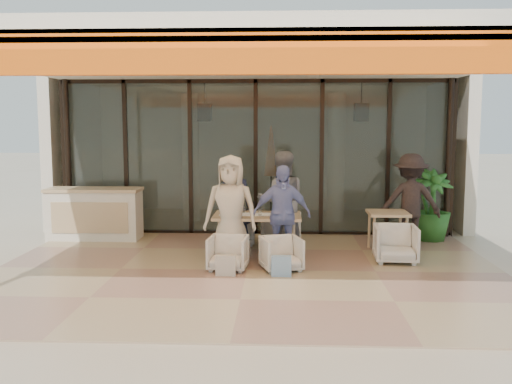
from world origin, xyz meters
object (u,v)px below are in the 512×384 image
(diner_cream, at_px, (231,209))
(side_chair, at_px, (396,242))
(chair_near_left, at_px, (228,252))
(chair_near_right, at_px, (281,252))
(standing_woman, at_px, (410,201))
(chair_far_left, at_px, (237,228))
(chair_far_right, at_px, (281,227))
(diner_grey, at_px, (282,202))
(diner_periwinkle, at_px, (282,215))
(dining_table, at_px, (257,218))
(potted_palm, at_px, (431,206))
(diner_navy, at_px, (235,206))
(side_table, at_px, (388,218))
(host_counter, at_px, (95,214))

(diner_cream, bearing_deg, side_chair, 8.20)
(chair_near_left, bearing_deg, chair_near_right, 5.19)
(chair_near_left, xyz_separation_m, standing_woman, (3.23, 1.82, 0.58))
(chair_far_left, bearing_deg, standing_woman, 175.26)
(chair_far_right, height_order, chair_near_left, chair_far_right)
(diner_grey, height_order, diner_periwinkle, diner_grey)
(dining_table, distance_m, side_chair, 2.37)
(chair_near_left, height_order, potted_palm, potted_palm)
(chair_far_left, bearing_deg, diner_cream, 86.64)
(chair_far_right, height_order, potted_palm, potted_palm)
(diner_navy, bearing_deg, diner_cream, 94.84)
(diner_grey, distance_m, potted_palm, 3.12)
(diner_cream, distance_m, standing_woman, 3.49)
(diner_navy, relative_size, diner_grey, 0.91)
(chair_near_left, relative_size, side_chair, 0.87)
(chair_far_right, bearing_deg, chair_far_left, 8.41)
(chair_near_right, bearing_deg, diner_periwinkle, 72.94)
(side_chair, bearing_deg, side_table, 93.44)
(chair_near_right, bearing_deg, diner_grey, 72.94)
(diner_navy, bearing_deg, dining_table, 137.69)
(diner_navy, relative_size, standing_woman, 0.94)
(diner_cream, bearing_deg, potted_palm, 32.92)
(diner_grey, distance_m, side_table, 1.92)
(diner_navy, distance_m, side_chair, 2.89)
(side_chair, bearing_deg, dining_table, 175.19)
(chair_far_left, bearing_deg, diner_periwinkle, 117.61)
(chair_far_right, distance_m, side_chair, 2.29)
(chair_far_right, xyz_separation_m, diner_periwinkle, (0.00, -1.40, 0.47))
(dining_table, bearing_deg, standing_woman, 17.11)
(host_counter, relative_size, side_chair, 2.63)
(potted_palm, bearing_deg, diner_navy, -164.58)
(chair_far_left, bearing_deg, host_counter, -10.12)
(diner_grey, xyz_separation_m, side_chair, (1.90, -0.78, -0.56))
(chair_far_right, distance_m, chair_near_right, 1.90)
(diner_navy, relative_size, diner_periwinkle, 1.01)
(chair_far_right, distance_m, diner_cream, 1.72)
(diner_grey, bearing_deg, side_chair, 152.39)
(chair_near_right, relative_size, diner_periwinkle, 0.37)
(diner_cream, relative_size, side_table, 2.41)
(chair_far_right, relative_size, potted_palm, 0.49)
(chair_far_left, xyz_separation_m, diner_periwinkle, (0.84, -1.40, 0.49))
(chair_far_right, relative_size, side_table, 0.93)
(diner_grey, xyz_separation_m, diner_periwinkle, (0.00, -0.90, -0.09))
(diner_grey, height_order, side_chair, diner_grey)
(host_counter, distance_m, side_chair, 5.83)
(diner_cream, height_order, side_chair, diner_cream)
(chair_far_right, height_order, side_chair, side_chair)
(host_counter, bearing_deg, chair_far_left, -6.76)
(diner_periwinkle, distance_m, standing_woman, 2.73)
(chair_far_left, relative_size, chair_near_left, 1.10)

